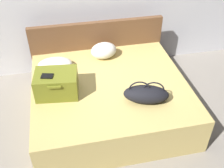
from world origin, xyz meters
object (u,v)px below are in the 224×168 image
object	(u,v)px
hard_case_large	(57,83)
duffel_bag	(146,94)
pillow_near_headboard	(104,51)
pillow_center_head	(55,64)
bed	(110,99)

from	to	relation	value
hard_case_large	duffel_bag	size ratio (longest dim) A/B	0.93
pillow_near_headboard	pillow_center_head	bearing A→B (deg)	-167.39
bed	duffel_bag	distance (m)	0.64
bed	hard_case_large	xyz separation A→B (m)	(-0.65, -0.04, 0.40)
bed	pillow_center_head	world-z (taller)	pillow_center_head
pillow_near_headboard	hard_case_large	bearing A→B (deg)	-135.61
pillow_center_head	hard_case_large	bearing A→B (deg)	-89.43
bed	pillow_near_headboard	xyz separation A→B (m)	(0.04, 0.64, 0.36)
bed	hard_case_large	bearing A→B (deg)	-176.15
bed	pillow_center_head	xyz separation A→B (m)	(-0.66, 0.48, 0.32)
bed	pillow_near_headboard	size ratio (longest dim) A/B	5.24
pillow_near_headboard	pillow_center_head	distance (m)	0.72
bed	pillow_near_headboard	bearing A→B (deg)	86.22
bed	duffel_bag	bearing A→B (deg)	-49.61
hard_case_large	pillow_near_headboard	xyz separation A→B (m)	(0.70, 0.68, -0.04)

